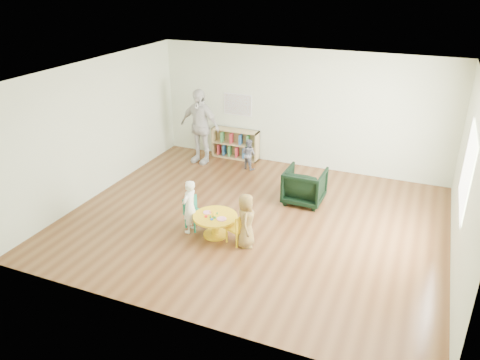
{
  "coord_description": "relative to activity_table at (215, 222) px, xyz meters",
  "views": [
    {
      "loc": [
        2.77,
        -7.37,
        4.43
      ],
      "look_at": [
        -0.17,
        -0.3,
        0.94
      ],
      "focal_mm": 35.0,
      "sensor_mm": 36.0,
      "label": 1
    }
  ],
  "objects": [
    {
      "name": "armchair",
      "position": [
        1.12,
        1.9,
        0.09
      ],
      "size": [
        0.79,
        0.81,
        0.73
      ],
      "primitive_type": "imported",
      "rotation": [
        0.0,
        0.0,
        3.13
      ],
      "color": "black",
      "rests_on": "ground"
    },
    {
      "name": "activity_table",
      "position": [
        0.0,
        0.0,
        0.0
      ],
      "size": [
        0.8,
        0.8,
        0.44
      ],
      "rotation": [
        0.0,
        0.0,
        0.28
      ],
      "color": "yellow",
      "rests_on": "ground"
    },
    {
      "name": "kid_chair_left",
      "position": [
        -0.5,
        0.12,
        0.04
      ],
      "size": [
        0.41,
        0.41,
        0.59
      ],
      "rotation": [
        0.0,
        0.0,
        -1.95
      ],
      "color": "#167956",
      "rests_on": "ground"
    },
    {
      "name": "kid_chair_right",
      "position": [
        0.49,
        -0.08,
        0.03
      ],
      "size": [
        0.4,
        0.4,
        0.58
      ],
      "rotation": [
        0.0,
        0.0,
        1.19
      ],
      "color": "yellow",
      "rests_on": "ground"
    },
    {
      "name": "alphabet_poster",
      "position": [
        -1.15,
        3.78,
        1.07
      ],
      "size": [
        0.74,
        0.01,
        0.54
      ],
      "color": "white",
      "rests_on": "ground"
    },
    {
      "name": "toddler",
      "position": [
        -0.59,
        3.1,
        0.1
      ],
      "size": [
        0.43,
        0.38,
        0.75
      ],
      "primitive_type": "imported",
      "rotation": [
        0.0,
        0.0,
        2.83
      ],
      "color": "#161C38",
      "rests_on": "ground"
    },
    {
      "name": "room",
      "position": [
        0.46,
        0.8,
        1.61
      ],
      "size": [
        7.1,
        7.0,
        2.8
      ],
      "color": "brown",
      "rests_on": "ground"
    },
    {
      "name": "bookshelf",
      "position": [
        -1.17,
        3.66,
        0.09
      ],
      "size": [
        1.2,
        0.3,
        0.75
      ],
      "color": "tan",
      "rests_on": "ground"
    },
    {
      "name": "adult_caretaker",
      "position": [
        -1.86,
        3.07,
        0.64
      ],
      "size": [
        1.12,
        0.57,
        1.84
      ],
      "primitive_type": "imported",
      "rotation": [
        0.0,
        0.0,
        -0.12
      ],
      "color": "silver",
      "rests_on": "ground"
    },
    {
      "name": "child_left",
      "position": [
        -0.49,
        -0.04,
        0.23
      ],
      "size": [
        0.27,
        0.39,
        1.01
      ],
      "primitive_type": "imported",
      "rotation": [
        0.0,
        0.0,
        -1.66
      ],
      "color": "white",
      "rests_on": "ground"
    },
    {
      "name": "child_right",
      "position": [
        0.63,
        -0.1,
        0.21
      ],
      "size": [
        0.44,
        0.55,
        0.98
      ],
      "primitive_type": "imported",
      "rotation": [
        0.0,
        0.0,
        1.86
      ],
      "color": "gold",
      "rests_on": "ground"
    }
  ]
}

